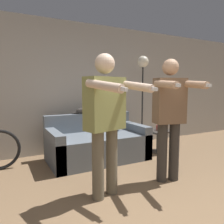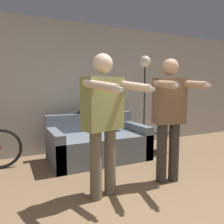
% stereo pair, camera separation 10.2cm
% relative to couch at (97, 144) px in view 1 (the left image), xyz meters
% --- Properties ---
extents(wall_back, '(10.00, 0.05, 2.60)m').
position_rel_couch_xyz_m(wall_back, '(-0.24, 0.75, 1.02)').
color(wall_back, '#B7B2A8').
rests_on(wall_back, ground_plane).
extents(couch, '(1.73, 0.95, 0.80)m').
position_rel_couch_xyz_m(couch, '(0.00, 0.00, 0.00)').
color(couch, slate).
rests_on(couch, ground_plane).
extents(person_left, '(0.66, 0.77, 1.68)m').
position_rel_couch_xyz_m(person_left, '(-0.46, -1.32, 0.71)').
color(person_left, '#6B604C').
rests_on(person_left, ground_plane).
extents(person_right, '(0.58, 0.75, 1.68)m').
position_rel_couch_xyz_m(person_right, '(0.51, -1.32, 0.69)').
color(person_right, '#38332D').
rests_on(person_right, ground_plane).
extents(cat, '(0.45, 0.13, 0.16)m').
position_rel_couch_xyz_m(cat, '(-0.08, 0.37, 0.59)').
color(cat, '#3D3833').
rests_on(cat, couch).
extents(floor_lamp, '(0.35, 0.35, 1.94)m').
position_rel_couch_xyz_m(floor_lamp, '(1.08, 0.12, 1.18)').
color(floor_lamp, black).
rests_on(floor_lamp, ground_plane).
extents(side_table, '(0.44, 0.44, 0.45)m').
position_rel_couch_xyz_m(side_table, '(1.28, -0.16, 0.05)').
color(side_table, '#38332D').
rests_on(side_table, ground_plane).
extents(cup, '(0.08, 0.08, 0.10)m').
position_rel_couch_xyz_m(cup, '(1.27, -0.15, 0.22)').
color(cup, '#B7473D').
rests_on(cup, side_table).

